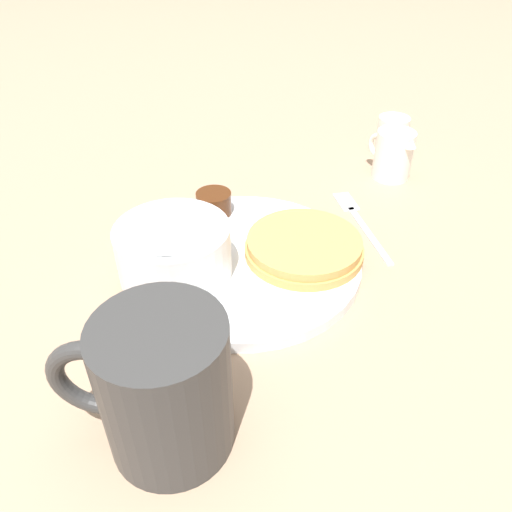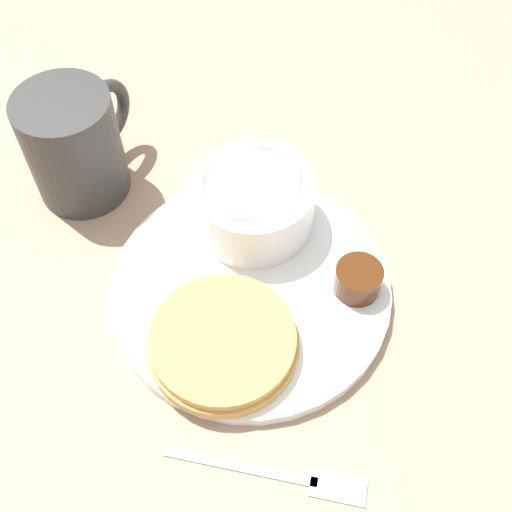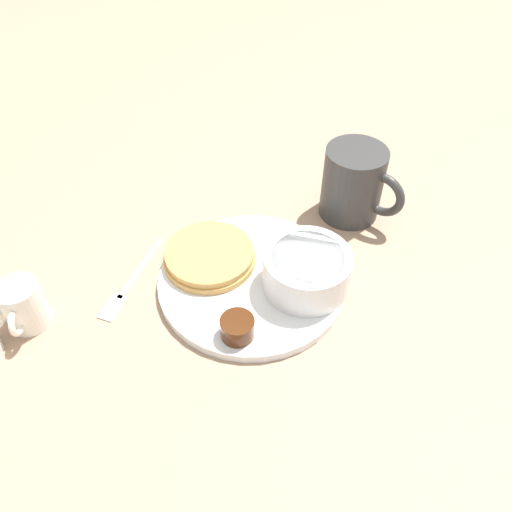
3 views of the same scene
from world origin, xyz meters
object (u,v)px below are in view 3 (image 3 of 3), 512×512
creamer_pitcher_near (24,305)px  fork (127,286)px  coffee_mug (354,184)px  plate (252,280)px  bowl (307,269)px

creamer_pitcher_near → fork: bearing=-114.4°
coffee_mug → plate: bearing=82.0°
bowl → coffee_mug: bearing=-79.0°
coffee_mug → creamer_pitcher_near: size_ratio=1.91×
bowl → creamer_pitcher_near: size_ratio=1.67×
plate → coffee_mug: 0.20m
fork → creamer_pitcher_near: bearing=65.6°
plate → fork: bearing=40.2°
plate → coffee_mug: bearing=-98.0°
coffee_mug → creamer_pitcher_near: (0.20, 0.40, -0.02)m
plate → fork: 0.16m
bowl → fork: size_ratio=0.73×
plate → creamer_pitcher_near: bearing=51.0°
bowl → fork: 0.23m
bowl → fork: bowl is taller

